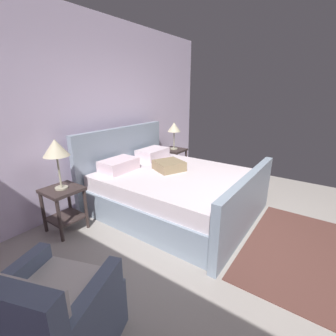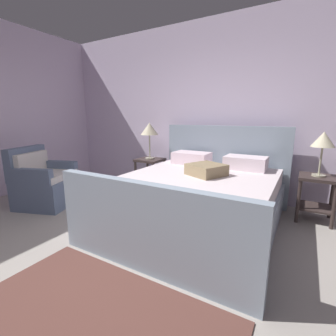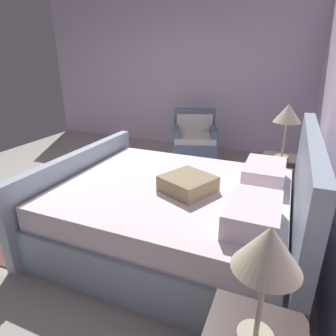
# 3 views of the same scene
# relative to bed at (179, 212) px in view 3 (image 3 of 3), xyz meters

# --- Properties ---
(ground_plane) EXTENTS (5.87, 5.48, 0.02)m
(ground_plane) POSITION_rel_bed_xyz_m (-0.41, -1.50, -0.36)
(ground_plane) COLOR #ABA29A
(wall_side_left) EXTENTS (0.12, 5.60, 2.89)m
(wall_side_left) POSITION_rel_bed_xyz_m (-3.40, -1.50, 1.10)
(wall_side_left) COLOR white
(wall_side_left) RESTS_ON ground
(bed) EXTENTS (1.97, 2.29, 1.21)m
(bed) POSITION_rel_bed_xyz_m (0.00, 0.00, 0.00)
(bed) COLOR #94A5B6
(bed) RESTS_ON ground
(table_lamp_right) EXTENTS (0.27, 0.27, 0.57)m
(table_lamp_right) POSITION_rel_bed_xyz_m (1.30, 0.85, 0.70)
(table_lamp_right) COLOR #B7B293
(table_lamp_right) RESTS_ON nightstand_right
(nightstand_left) EXTENTS (0.44, 0.44, 0.60)m
(nightstand_left) POSITION_rel_bed_xyz_m (-1.30, 0.83, 0.05)
(nightstand_left) COLOR #3B2E2B
(nightstand_left) RESTS_ON ground
(table_lamp_left) EXTENTS (0.31, 0.31, 0.64)m
(table_lamp_left) POSITION_rel_bed_xyz_m (-1.30, 0.83, 0.77)
(table_lamp_left) COLOR #B7B293
(table_lamp_left) RESTS_ON nightstand_left
(armchair) EXTENTS (0.93, 0.93, 0.90)m
(armchair) POSITION_rel_bed_xyz_m (-2.30, -0.59, -0.00)
(armchair) COLOR slate
(armchair) RESTS_ON ground
(area_rug) EXTENTS (1.89, 1.27, 0.01)m
(area_rug) POSITION_rel_bed_xyz_m (-0.00, -1.87, -0.34)
(area_rug) COLOR brown
(area_rug) RESTS_ON ground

